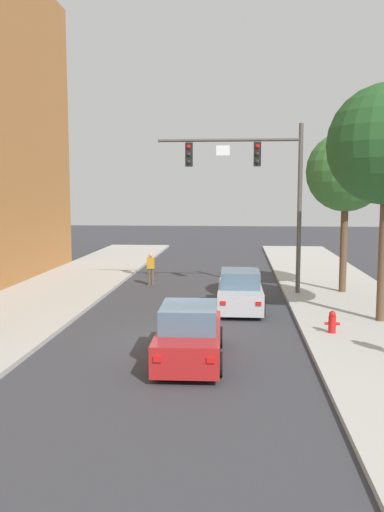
{
  "coord_description": "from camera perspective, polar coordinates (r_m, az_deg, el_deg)",
  "views": [
    {
      "loc": [
        1.87,
        -16.19,
        4.63
      ],
      "look_at": [
        -0.02,
        6.25,
        2.0
      ],
      "focal_mm": 38.03,
      "sensor_mm": 36.0,
      "label": 1
    }
  ],
  "objects": [
    {
      "name": "pedestrian_crossing_road",
      "position": [
        27.23,
        -4.36,
        -1.21
      ],
      "size": [
        0.36,
        0.22,
        1.64
      ],
      "color": "brown",
      "rests_on": "ground"
    },
    {
      "name": "street_tree_second",
      "position": [
        25.36,
        15.89,
        8.45
      ],
      "size": [
        3.55,
        3.55,
        7.19
      ],
      "color": "brown",
      "rests_on": "sidewalk_right"
    },
    {
      "name": "car_lead_silver",
      "position": [
        21.64,
        5.07,
        -3.77
      ],
      "size": [
        1.87,
        4.26,
        1.6
      ],
      "color": "#B7B7BC",
      "rests_on": "ground"
    },
    {
      "name": "traffic_signal_mast",
      "position": [
        24.46,
        7.07,
        8.26
      ],
      "size": [
        6.42,
        0.38,
        7.5
      ],
      "color": "#514C47",
      "rests_on": "sidewalk_right"
    },
    {
      "name": "ground_plane",
      "position": [
        16.94,
        -1.72,
        -9.2
      ],
      "size": [
        120.0,
        120.0,
        0.0
      ],
      "primitive_type": "plane",
      "color": "#38383D"
    },
    {
      "name": "car_following_red",
      "position": [
        15.09,
        -0.29,
        -8.34
      ],
      "size": [
        1.93,
        4.28,
        1.6
      ],
      "color": "#B21E1E",
      "rests_on": "ground"
    },
    {
      "name": "fire_hydrant",
      "position": [
        18.09,
        14.53,
        -6.73
      ],
      "size": [
        0.48,
        0.24,
        0.72
      ],
      "color": "red",
      "rests_on": "sidewalk_right"
    }
  ]
}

